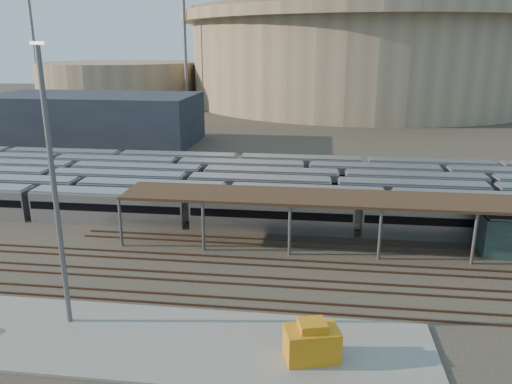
{
  "coord_description": "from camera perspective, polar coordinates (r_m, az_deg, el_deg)",
  "views": [
    {
      "loc": [
        11.71,
        -44.04,
        19.79
      ],
      "look_at": [
        4.46,
        12.0,
        3.1
      ],
      "focal_mm": 35.0,
      "sensor_mm": 36.0,
      "label": 1
    }
  ],
  "objects": [
    {
      "name": "floodlight_0",
      "position": [
        159.59,
        -8.12,
        16.61
      ],
      "size": [
        4.0,
        1.0,
        38.4
      ],
      "color": "#5D5E62",
      "rests_on": "ground"
    },
    {
      "name": "inspection_shed",
      "position": [
        51.31,
        18.6,
        -1.2
      ],
      "size": [
        60.3,
        6.0,
        5.3
      ],
      "color": "#5D5E62",
      "rests_on": "ground"
    },
    {
      "name": "stadium",
      "position": [
        184.55,
        11.91,
        15.09
      ],
      "size": [
        124.0,
        124.0,
        32.5
      ],
      "color": "gray",
      "rests_on": "ground"
    },
    {
      "name": "empty_tracks",
      "position": [
        45.27,
        -8.51,
        -9.54
      ],
      "size": [
        170.0,
        9.62,
        0.18
      ],
      "color": "#4C3323",
      "rests_on": "ground"
    },
    {
      "name": "service_building",
      "position": [
        110.5,
        -17.89,
        7.98
      ],
      "size": [
        42.0,
        20.0,
        10.0
      ],
      "primitive_type": "cube",
      "color": "#1E232D",
      "rests_on": "ground"
    },
    {
      "name": "floodlight_3",
      "position": [
        205.2,
        1.35,
        16.69
      ],
      "size": [
        4.0,
        1.0,
        38.4
      ],
      "color": "#5D5E62",
      "rests_on": "ground"
    },
    {
      "name": "subway_trains",
      "position": [
        66.16,
        -3.29,
        0.65
      ],
      "size": [
        127.06,
        23.9,
        3.6
      ],
      "color": "silver",
      "rests_on": "ground"
    },
    {
      "name": "yard_light_pole",
      "position": [
        36.74,
        -22.02,
        0.08
      ],
      "size": [
        0.81,
        0.36,
        19.82
      ],
      "color": "#5D5E62",
      "rests_on": "apron"
    },
    {
      "name": "floodlight_1",
      "position": [
        190.43,
        -24.06,
        15.35
      ],
      "size": [
        4.0,
        1.0,
        38.4
      ],
      "color": "#5D5E62",
      "rests_on": "ground"
    },
    {
      "name": "ground",
      "position": [
        49.68,
        -6.95,
        -7.15
      ],
      "size": [
        420.0,
        420.0,
        0.0
      ],
      "primitive_type": "plane",
      "color": "#383026",
      "rests_on": "ground"
    },
    {
      "name": "apron",
      "position": [
        38.86,
        -20.02,
        -15.09
      ],
      "size": [
        50.0,
        9.0,
        0.2
      ],
      "primitive_type": "cube",
      "color": "gray",
      "rests_on": "ground"
    },
    {
      "name": "secondary_arena",
      "position": [
        188.67,
        -15.33,
        12.0
      ],
      "size": [
        56.0,
        56.0,
        14.0
      ],
      "primitive_type": "cylinder",
      "color": "gray",
      "rests_on": "ground"
    },
    {
      "name": "yellow_equipment",
      "position": [
        33.84,
        6.39,
        -16.84
      ],
      "size": [
        3.87,
        2.98,
        2.14
      ],
      "primitive_type": "cube",
      "rotation": [
        0.0,
        0.0,
        0.27
      ],
      "color": "#C17812",
      "rests_on": "apron"
    }
  ]
}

